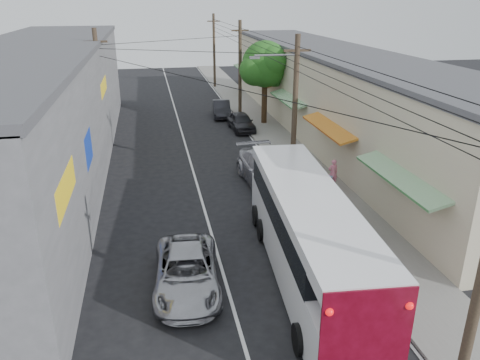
{
  "coord_description": "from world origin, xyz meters",
  "views": [
    {
      "loc": [
        -2.27,
        -10.2,
        9.74
      ],
      "look_at": [
        1.5,
        9.08,
        2.0
      ],
      "focal_mm": 35.0,
      "sensor_mm": 36.0,
      "label": 1
    }
  ],
  "objects_px": {
    "parked_suv": "(268,170)",
    "pedestrian_near": "(333,173)",
    "parked_car_mid": "(241,122)",
    "pedestrian_far": "(328,190)",
    "parked_car_far": "(221,109)",
    "jeepney": "(187,272)",
    "coach_bus": "(307,233)"
  },
  "relations": [
    {
      "from": "parked_car_mid",
      "to": "parked_car_far",
      "type": "height_order",
      "value": "parked_car_mid"
    },
    {
      "from": "jeepney",
      "to": "pedestrian_near",
      "type": "relative_size",
      "value": 3.26
    },
    {
      "from": "coach_bus",
      "to": "parked_suv",
      "type": "relative_size",
      "value": 1.94
    },
    {
      "from": "pedestrian_near",
      "to": "pedestrian_far",
      "type": "height_order",
      "value": "pedestrian_far"
    },
    {
      "from": "parked_suv",
      "to": "parked_car_mid",
      "type": "xyz_separation_m",
      "value": [
        0.8,
        11.45,
        -0.19
      ]
    },
    {
      "from": "parked_car_mid",
      "to": "jeepney",
      "type": "bearing_deg",
      "value": -109.43
    },
    {
      "from": "parked_suv",
      "to": "pedestrian_near",
      "type": "height_order",
      "value": "parked_suv"
    },
    {
      "from": "pedestrian_near",
      "to": "pedestrian_far",
      "type": "relative_size",
      "value": 0.99
    },
    {
      "from": "jeepney",
      "to": "parked_suv",
      "type": "relative_size",
      "value": 0.81
    },
    {
      "from": "parked_suv",
      "to": "pedestrian_near",
      "type": "xyz_separation_m",
      "value": [
        3.37,
        -1.03,
        -0.0
      ]
    },
    {
      "from": "pedestrian_far",
      "to": "parked_car_mid",
      "type": "bearing_deg",
      "value": -69.65
    },
    {
      "from": "jeepney",
      "to": "parked_suv",
      "type": "bearing_deg",
      "value": 63.92
    },
    {
      "from": "parked_car_mid",
      "to": "pedestrian_far",
      "type": "distance_m",
      "value": 14.76
    },
    {
      "from": "coach_bus",
      "to": "pedestrian_far",
      "type": "bearing_deg",
      "value": 65.76
    },
    {
      "from": "parked_car_mid",
      "to": "pedestrian_near",
      "type": "bearing_deg",
      "value": -81.41
    },
    {
      "from": "parked_suv",
      "to": "pedestrian_near",
      "type": "relative_size",
      "value": 4.01
    },
    {
      "from": "coach_bus",
      "to": "jeepney",
      "type": "bearing_deg",
      "value": -174.33
    },
    {
      "from": "coach_bus",
      "to": "jeepney",
      "type": "height_order",
      "value": "coach_bus"
    },
    {
      "from": "jeepney",
      "to": "pedestrian_far",
      "type": "xyz_separation_m",
      "value": [
        7.45,
        5.71,
        0.2
      ]
    },
    {
      "from": "parked_car_far",
      "to": "jeepney",
      "type": "bearing_deg",
      "value": -95.74
    },
    {
      "from": "parked_car_mid",
      "to": "pedestrian_near",
      "type": "xyz_separation_m",
      "value": [
        2.57,
        -12.48,
        0.19
      ]
    },
    {
      "from": "coach_bus",
      "to": "parked_suv",
      "type": "xyz_separation_m",
      "value": [
        0.79,
        8.84,
        -0.85
      ]
    },
    {
      "from": "jeepney",
      "to": "pedestrian_far",
      "type": "bearing_deg",
      "value": 41.56
    },
    {
      "from": "parked_car_far",
      "to": "pedestrian_far",
      "type": "relative_size",
      "value": 2.71
    },
    {
      "from": "parked_car_far",
      "to": "pedestrian_far",
      "type": "xyz_separation_m",
      "value": [
        2.25,
        -19.43,
        0.2
      ]
    },
    {
      "from": "jeepney",
      "to": "pedestrian_far",
      "type": "height_order",
      "value": "pedestrian_far"
    },
    {
      "from": "parked_car_mid",
      "to": "pedestrian_near",
      "type": "distance_m",
      "value": 12.74
    },
    {
      "from": "jeepney",
      "to": "parked_car_mid",
      "type": "distance_m",
      "value": 21.26
    },
    {
      "from": "pedestrian_near",
      "to": "pedestrian_far",
      "type": "distance_m",
      "value": 2.48
    },
    {
      "from": "coach_bus",
      "to": "pedestrian_near",
      "type": "xyz_separation_m",
      "value": [
        4.16,
        7.81,
        -0.85
      ]
    },
    {
      "from": "parked_suv",
      "to": "parked_car_far",
      "type": "relative_size",
      "value": 1.47
    },
    {
      "from": "parked_car_far",
      "to": "parked_car_mid",
      "type": "bearing_deg",
      "value": -74.47
    }
  ]
}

